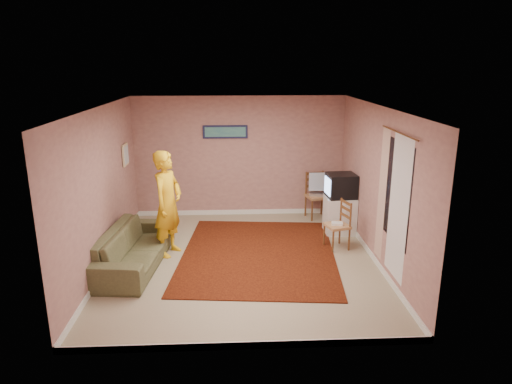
{
  "coord_description": "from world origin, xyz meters",
  "views": [
    {
      "loc": [
        -0.12,
        -7.17,
        3.28
      ],
      "look_at": [
        0.26,
        0.6,
        1.05
      ],
      "focal_mm": 32.0,
      "sensor_mm": 36.0,
      "label": 1
    }
  ],
  "objects_px": {
    "chair_a": "(318,191)",
    "person": "(168,204)",
    "chair_b": "(337,220)",
    "tv_cabinet": "(340,215)",
    "crt_tv": "(341,186)",
    "sofa": "(134,248)"
  },
  "relations": [
    {
      "from": "tv_cabinet",
      "to": "crt_tv",
      "type": "height_order",
      "value": "crt_tv"
    },
    {
      "from": "tv_cabinet",
      "to": "chair_b",
      "type": "relative_size",
      "value": 1.49
    },
    {
      "from": "sofa",
      "to": "tv_cabinet",
      "type": "bearing_deg",
      "value": -64.35
    },
    {
      "from": "tv_cabinet",
      "to": "sofa",
      "type": "bearing_deg",
      "value": -160.09
    },
    {
      "from": "tv_cabinet",
      "to": "person",
      "type": "distance_m",
      "value": 3.39
    },
    {
      "from": "tv_cabinet",
      "to": "sofa",
      "type": "xyz_separation_m",
      "value": [
        -3.75,
        -1.36,
        -0.05
      ]
    },
    {
      "from": "crt_tv",
      "to": "sofa",
      "type": "bearing_deg",
      "value": -164.59
    },
    {
      "from": "crt_tv",
      "to": "chair_a",
      "type": "relative_size",
      "value": 1.07
    },
    {
      "from": "chair_a",
      "to": "chair_b",
      "type": "bearing_deg",
      "value": -101.85
    },
    {
      "from": "chair_a",
      "to": "person",
      "type": "relative_size",
      "value": 0.29
    },
    {
      "from": "sofa",
      "to": "crt_tv",
      "type": "bearing_deg",
      "value": -64.33
    },
    {
      "from": "person",
      "to": "chair_a",
      "type": "bearing_deg",
      "value": -35.54
    },
    {
      "from": "person",
      "to": "tv_cabinet",
      "type": "bearing_deg",
      "value": -51.58
    },
    {
      "from": "tv_cabinet",
      "to": "chair_a",
      "type": "relative_size",
      "value": 1.36
    },
    {
      "from": "crt_tv",
      "to": "person",
      "type": "height_order",
      "value": "person"
    },
    {
      "from": "chair_a",
      "to": "tv_cabinet",
      "type": "bearing_deg",
      "value": -86.32
    },
    {
      "from": "chair_a",
      "to": "sofa",
      "type": "relative_size",
      "value": 0.25
    },
    {
      "from": "crt_tv",
      "to": "sofa",
      "type": "height_order",
      "value": "crt_tv"
    },
    {
      "from": "chair_a",
      "to": "chair_b",
      "type": "height_order",
      "value": "chair_a"
    },
    {
      "from": "chair_a",
      "to": "person",
      "type": "xyz_separation_m",
      "value": [
        -2.94,
        -1.79,
        0.32
      ]
    },
    {
      "from": "tv_cabinet",
      "to": "chair_b",
      "type": "bearing_deg",
      "value": -106.25
    },
    {
      "from": "chair_b",
      "to": "sofa",
      "type": "distance_m",
      "value": 3.57
    }
  ]
}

